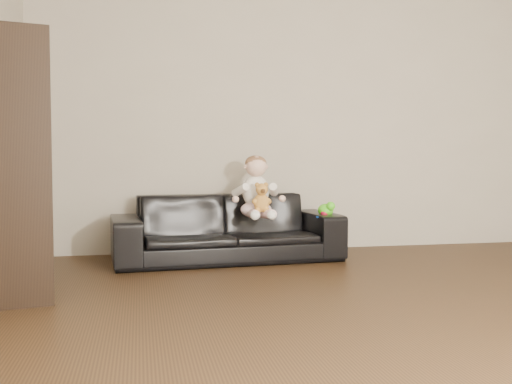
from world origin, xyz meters
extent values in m
plane|color=#352212|center=(0.00, 0.00, 0.00)|extent=(5.50, 5.50, 0.00)
plane|color=#B5AC98|center=(0.00, 2.75, 1.30)|extent=(5.00, 0.00, 5.00)
imported|color=black|center=(-0.80, 2.25, 0.28)|extent=(1.97, 0.89, 0.56)
cube|color=black|center=(-2.28, 1.15, 0.81)|extent=(0.51, 0.63, 1.62)
cube|color=silver|center=(-2.26, 1.15, 1.18)|extent=(0.23, 0.28, 0.28)
ellipsoid|color=#FBD4DC|center=(-0.57, 2.16, 0.44)|extent=(0.28, 0.25, 0.14)
ellipsoid|color=white|center=(-0.57, 2.17, 0.59)|extent=(0.24, 0.20, 0.27)
sphere|color=beige|center=(-0.57, 2.16, 0.80)|extent=(0.19, 0.19, 0.18)
ellipsoid|color=#8C603F|center=(-0.57, 2.17, 0.83)|extent=(0.19, 0.19, 0.13)
cylinder|color=#FBD4DC|center=(-0.62, 1.99, 0.42)|extent=(0.09, 0.23, 0.09)
cylinder|color=#FBD4DC|center=(-0.51, 1.99, 0.42)|extent=(0.09, 0.23, 0.09)
sphere|color=white|center=(-0.63, 1.87, 0.42)|extent=(0.08, 0.08, 0.07)
sphere|color=white|center=(-0.50, 1.87, 0.42)|extent=(0.08, 0.08, 0.07)
cylinder|color=white|center=(-0.71, 2.11, 0.61)|extent=(0.08, 0.19, 0.12)
cylinder|color=white|center=(-0.43, 2.11, 0.61)|extent=(0.08, 0.19, 0.12)
ellipsoid|color=#C28737|center=(-0.56, 1.99, 0.51)|extent=(0.15, 0.14, 0.15)
sphere|color=#C28737|center=(-0.56, 1.97, 0.62)|extent=(0.12, 0.12, 0.10)
sphere|color=#C28737|center=(-0.59, 1.98, 0.66)|extent=(0.05, 0.05, 0.04)
sphere|color=#C28737|center=(-0.52, 1.98, 0.66)|extent=(0.05, 0.05, 0.04)
sphere|color=#593819|center=(-0.56, 1.93, 0.61)|extent=(0.05, 0.05, 0.04)
ellipsoid|color=#52EC1B|center=(0.05, 2.16, 0.42)|extent=(0.14, 0.17, 0.11)
sphere|color=red|center=(0.03, 2.13, 0.40)|extent=(0.08, 0.08, 0.07)
cylinder|color=blue|center=(-0.01, 2.08, 0.37)|extent=(0.10, 0.10, 0.01)
camera|label=1|loc=(-1.53, -2.54, 0.84)|focal=40.00mm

